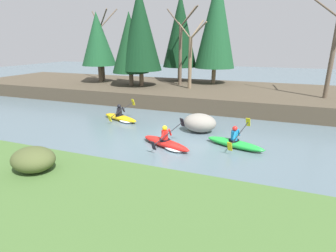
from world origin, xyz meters
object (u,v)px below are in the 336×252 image
object	(u,v)px
kayaker_lead	(235,143)
kayaker_middle	(167,143)
kayaker_trailing	(122,118)
boulder_midstream	(200,123)

from	to	relation	value
kayaker_lead	kayaker_middle	world-z (taller)	same
kayaker_lead	kayaker_trailing	bearing A→B (deg)	-178.51
kayaker_trailing	kayaker_lead	bearing A→B (deg)	3.25
kayaker_trailing	boulder_midstream	world-z (taller)	kayaker_trailing
kayaker_middle	boulder_midstream	world-z (taller)	kayaker_middle
kayaker_middle	kayaker_trailing	size ratio (longest dim) A/B	0.99
kayaker_middle	kayaker_lead	bearing A→B (deg)	42.76
kayaker_middle	boulder_midstream	size ratio (longest dim) A/B	1.57
kayaker_middle	kayaker_trailing	distance (m)	5.12
boulder_midstream	kayaker_trailing	bearing A→B (deg)	175.97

